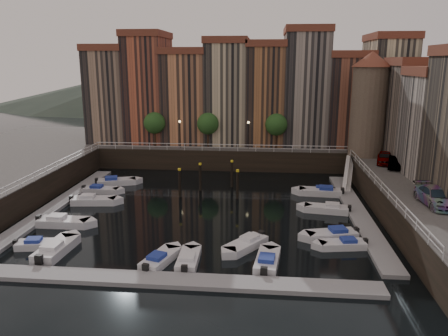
# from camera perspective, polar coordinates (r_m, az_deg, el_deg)

# --- Properties ---
(ground) EXTENTS (200.00, 200.00, 0.00)m
(ground) POSITION_cam_1_polar(r_m,az_deg,el_deg) (48.11, -2.53, -5.06)
(ground) COLOR black
(ground) RESTS_ON ground
(quay_far) EXTENTS (80.00, 20.00, 3.00)m
(quay_far) POSITION_cam_1_polar(r_m,az_deg,el_deg) (72.73, 0.28, 2.66)
(quay_far) COLOR black
(quay_far) RESTS_ON ground
(dock_left) EXTENTS (2.00, 28.00, 0.35)m
(dock_left) POSITION_cam_1_polar(r_m,az_deg,el_deg) (51.87, -20.77, -4.36)
(dock_left) COLOR gray
(dock_left) RESTS_ON ground
(dock_right) EXTENTS (2.00, 28.00, 0.35)m
(dock_right) POSITION_cam_1_polar(r_m,az_deg,el_deg) (47.68, 17.05, -5.63)
(dock_right) COLOR gray
(dock_right) RESTS_ON ground
(dock_near) EXTENTS (30.00, 2.00, 0.35)m
(dock_near) POSITION_cam_1_polar(r_m,az_deg,el_deg) (32.64, -6.79, -14.38)
(dock_near) COLOR gray
(dock_near) RESTS_ON ground
(mountains) EXTENTS (145.00, 100.00, 18.00)m
(mountains) POSITION_cam_1_polar(r_m,az_deg,el_deg) (155.33, 3.79, 10.94)
(mountains) COLOR #2D382D
(mountains) RESTS_ON ground
(far_terrace) EXTENTS (48.70, 10.30, 17.50)m
(far_terrace) POSITION_cam_1_polar(r_m,az_deg,el_deg) (68.80, 2.89, 9.95)
(far_terrace) COLOR #96785F
(far_terrace) RESTS_ON quay_far
(corner_tower) EXTENTS (5.20, 5.20, 13.80)m
(corner_tower) POSITION_cam_1_polar(r_m,az_deg,el_deg) (61.33, 18.41, 8.10)
(corner_tower) COLOR #6B5B4C
(corner_tower) RESTS_ON quay_right
(promenade_trees) EXTENTS (21.20, 3.20, 5.20)m
(promenade_trees) POSITION_cam_1_polar(r_m,az_deg,el_deg) (64.38, -1.53, 5.79)
(promenade_trees) COLOR black
(promenade_trees) RESTS_ON quay_far
(street_lamps) EXTENTS (10.36, 0.36, 4.18)m
(street_lamps) POSITION_cam_1_polar(r_m,az_deg,el_deg) (63.45, -1.34, 5.05)
(street_lamps) COLOR black
(street_lamps) RESTS_ON quay_far
(railings) EXTENTS (36.08, 34.04, 0.52)m
(railings) POSITION_cam_1_polar(r_m,az_deg,el_deg) (51.72, -1.83, 0.66)
(railings) COLOR white
(railings) RESTS_ON ground
(gangway) EXTENTS (2.78, 8.32, 3.73)m
(gangway) POSITION_cam_1_polar(r_m,az_deg,el_deg) (57.72, 15.94, -0.40)
(gangway) COLOR white
(gangway) RESTS_ON ground
(mooring_pilings) EXTENTS (7.12, 5.17, 3.78)m
(mooring_pilings) POSITION_cam_1_polar(r_m,az_deg,el_deg) (52.45, -1.51, -1.56)
(mooring_pilings) COLOR black
(mooring_pilings) RESTS_ON ground
(boat_left_0) EXTENTS (4.25, 2.14, 0.95)m
(boat_left_0) POSITION_cam_1_polar(r_m,az_deg,el_deg) (40.98, -23.00, -9.16)
(boat_left_0) COLOR silver
(boat_left_0) RESTS_ON ground
(boat_left_1) EXTENTS (5.15, 1.88, 1.19)m
(boat_left_1) POSITION_cam_1_polar(r_m,az_deg,el_deg) (45.31, -20.33, -6.62)
(boat_left_1) COLOR silver
(boat_left_1) RESTS_ON ground
(boat_left_2) EXTENTS (5.19, 2.34, 1.17)m
(boat_left_2) POSITION_cam_1_polar(r_m,az_deg,el_deg) (51.01, -16.76, -4.08)
(boat_left_2) COLOR silver
(boat_left_2) RESTS_ON ground
(boat_left_3) EXTENTS (4.50, 1.66, 1.03)m
(boat_left_3) POSITION_cam_1_polar(r_m,az_deg,el_deg) (55.03, -15.83, -2.77)
(boat_left_3) COLOR silver
(boat_left_3) RESTS_ON ground
(boat_left_4) EXTENTS (5.22, 3.29, 1.17)m
(boat_left_4) POSITION_cam_1_polar(r_m,az_deg,el_deg) (58.10, -13.97, -1.73)
(boat_left_4) COLOR silver
(boat_left_4) RESTS_ON ground
(boat_right_0) EXTENTS (4.25, 2.12, 0.95)m
(boat_right_0) POSITION_cam_1_polar(r_m,az_deg,el_deg) (39.13, 15.31, -9.60)
(boat_right_0) COLOR silver
(boat_right_0) RESTS_ON ground
(boat_right_1) EXTENTS (4.93, 2.80, 1.10)m
(boat_right_1) POSITION_cam_1_polar(r_m,az_deg,el_deg) (40.81, 13.99, -8.45)
(boat_right_1) COLOR silver
(boat_right_1) RESTS_ON ground
(boat_right_2) EXTENTS (4.92, 2.40, 1.10)m
(boat_right_2) POSITION_cam_1_polar(r_m,az_deg,el_deg) (47.52, 13.34, -5.20)
(boat_right_2) COLOR silver
(boat_right_2) RESTS_ON ground
(boat_right_3) EXTENTS (5.31, 2.31, 1.20)m
(boat_right_3) POSITION_cam_1_polar(r_m,az_deg,el_deg) (53.29, 12.59, -3.05)
(boat_right_3) COLOR silver
(boat_right_3) RESTS_ON ground
(boat_right_4) EXTENTS (4.19, 1.78, 0.95)m
(boat_right_4) POSITION_cam_1_polar(r_m,az_deg,el_deg) (54.04, 12.10, -2.88)
(boat_right_4) COLOR silver
(boat_right_4) RESTS_ON ground
(boat_near_0) EXTENTS (2.18, 5.28, 1.20)m
(boat_near_0) POSITION_cam_1_polar(r_m,az_deg,el_deg) (39.28, -21.12, -9.84)
(boat_near_0) COLOR silver
(boat_near_0) RESTS_ON ground
(boat_near_1) EXTENTS (2.77, 4.54, 1.02)m
(boat_near_1) POSITION_cam_1_polar(r_m,az_deg,el_deg) (35.53, -8.36, -11.67)
(boat_near_1) COLOR silver
(boat_near_1) RESTS_ON ground
(boat_near_2) EXTENTS (1.69, 4.38, 1.00)m
(boat_near_2) POSITION_cam_1_polar(r_m,az_deg,el_deg) (35.22, -4.66, -11.81)
(boat_near_2) COLOR silver
(boat_near_2) RESTS_ON ground
(boat_near_3) EXTENTS (2.20, 4.79, 1.08)m
(boat_near_3) POSITION_cam_1_polar(r_m,az_deg,el_deg) (34.96, 5.67, -11.99)
(boat_near_3) COLOR silver
(boat_near_3) RESTS_ON ground
(car_a) EXTENTS (2.92, 4.83, 1.54)m
(car_a) POSITION_cam_1_polar(r_m,az_deg,el_deg) (57.79, 20.27, 1.18)
(car_a) COLOR gray
(car_a) RESTS_ON quay_right
(car_b) EXTENTS (2.58, 4.40, 1.37)m
(car_b) POSITION_cam_1_polar(r_m,az_deg,el_deg) (55.83, 21.43, 0.57)
(car_b) COLOR gray
(car_b) RESTS_ON quay_right
(car_c) EXTENTS (2.69, 5.65, 1.59)m
(car_c) POSITION_cam_1_polar(r_m,az_deg,el_deg) (42.96, 25.90, -3.49)
(car_c) COLOR gray
(car_c) RESTS_ON quay_right
(boat_extra_181) EXTENTS (3.93, 4.56, 1.07)m
(boat_extra_181) POSITION_cam_1_polar(r_m,az_deg,el_deg) (37.78, 2.92, -9.90)
(boat_extra_181) COLOR silver
(boat_extra_181) RESTS_ON ground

